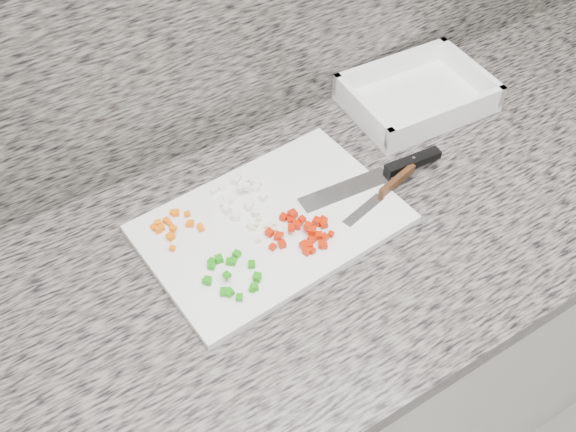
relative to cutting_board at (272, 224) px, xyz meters
name	(u,v)px	position (x,y,z in m)	size (l,w,h in m)	color
cabinet	(300,374)	(0.03, -0.05, -0.48)	(3.92, 0.62, 0.86)	white
countertop	(303,248)	(0.03, -0.05, -0.03)	(3.96, 0.64, 0.04)	slate
cutting_board	(272,224)	(0.00, 0.00, 0.00)	(0.43, 0.28, 0.01)	white
carrot_pile	(173,226)	(-0.15, 0.08, 0.01)	(0.08, 0.08, 0.02)	#FD6905
onion_pile	(243,191)	(-0.01, 0.08, 0.01)	(0.10, 0.11, 0.02)	white
green_pepper_pile	(231,275)	(-0.11, -0.07, 0.01)	(0.09, 0.10, 0.02)	#1B8B0C
red_pepper_pile	(304,232)	(0.03, -0.05, 0.01)	(0.12, 0.10, 0.02)	#C01C02
garlic_pile	(262,227)	(-0.02, 0.00, 0.01)	(0.05, 0.05, 0.01)	beige
chef_knife	(390,171)	(0.24, -0.02, 0.01)	(0.29, 0.05, 0.02)	white
paring_knife	(389,188)	(0.21, -0.05, 0.01)	(0.18, 0.06, 0.02)	white
tray	(417,97)	(0.42, 0.13, 0.01)	(0.29, 0.22, 0.06)	white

